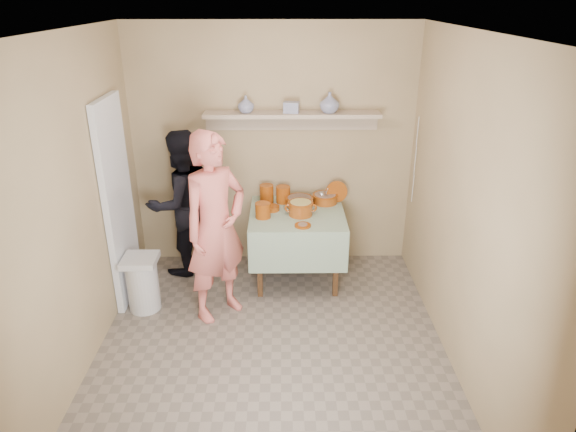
{
  "coord_description": "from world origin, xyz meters",
  "views": [
    {
      "loc": [
        0.1,
        -3.58,
        2.84
      ],
      "look_at": [
        0.15,
        0.75,
        0.95
      ],
      "focal_mm": 32.0,
      "sensor_mm": 36.0,
      "label": 1
    }
  ],
  "objects_px": {
    "person_helper": "(182,204)",
    "cazuela_rice": "(301,207)",
    "person_cook": "(216,228)",
    "trash_bin": "(143,283)",
    "serving_table": "(297,223)"
  },
  "relations": [
    {
      "from": "trash_bin",
      "to": "person_helper",
      "type": "bearing_deg",
      "value": 70.11
    },
    {
      "from": "person_helper",
      "to": "trash_bin",
      "type": "relative_size",
      "value": 2.82
    },
    {
      "from": "cazuela_rice",
      "to": "trash_bin",
      "type": "height_order",
      "value": "cazuela_rice"
    },
    {
      "from": "serving_table",
      "to": "trash_bin",
      "type": "bearing_deg",
      "value": -158.4
    },
    {
      "from": "serving_table",
      "to": "cazuela_rice",
      "type": "bearing_deg",
      "value": -64.99
    },
    {
      "from": "person_cook",
      "to": "trash_bin",
      "type": "xyz_separation_m",
      "value": [
        -0.74,
        0.07,
        -0.61
      ]
    },
    {
      "from": "person_helper",
      "to": "serving_table",
      "type": "bearing_deg",
      "value": 133.72
    },
    {
      "from": "person_helper",
      "to": "trash_bin",
      "type": "xyz_separation_m",
      "value": [
        -0.28,
        -0.77,
        -0.51
      ]
    },
    {
      "from": "person_helper",
      "to": "trash_bin",
      "type": "height_order",
      "value": "person_helper"
    },
    {
      "from": "cazuela_rice",
      "to": "trash_bin",
      "type": "distance_m",
      "value": 1.71
    },
    {
      "from": "person_helper",
      "to": "cazuela_rice",
      "type": "height_order",
      "value": "person_helper"
    },
    {
      "from": "person_cook",
      "to": "person_helper",
      "type": "height_order",
      "value": "person_cook"
    },
    {
      "from": "serving_table",
      "to": "trash_bin",
      "type": "distance_m",
      "value": 1.65
    },
    {
      "from": "trash_bin",
      "to": "cazuela_rice",
      "type": "bearing_deg",
      "value": 18.82
    },
    {
      "from": "person_cook",
      "to": "cazuela_rice",
      "type": "distance_m",
      "value": 0.98
    }
  ]
}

